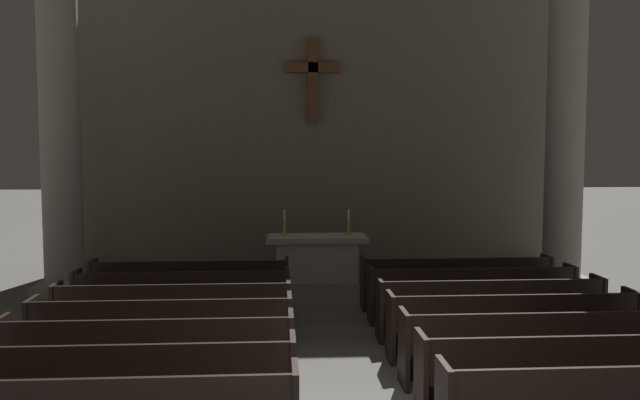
{
  "coord_description": "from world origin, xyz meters",
  "views": [
    {
      "loc": [
        -0.84,
        -5.88,
        2.95
      ],
      "look_at": [
        0.0,
        7.2,
        1.88
      ],
      "focal_mm": 36.92,
      "sensor_mm": 36.0,
      "label": 1
    }
  ],
  "objects_px": {
    "pew_left_row_2": "(130,383)",
    "candlestick_left": "(285,228)",
    "pew_left_row_6": "(183,298)",
    "pew_right_row_6": "(472,294)",
    "column_right_second": "(566,108)",
    "candlestick_right": "(349,227)",
    "altar": "(317,257)",
    "pew_right_row_5": "(490,308)",
    "pew_right_row_2": "(576,373)",
    "pew_left_row_3": "(148,354)",
    "pew_left_row_7": "(191,286)",
    "pew_right_row_7": "(456,282)",
    "pew_left_row_4": "(162,331)",
    "pew_right_row_3": "(540,346)",
    "column_left_second": "(60,106)",
    "pew_left_row_5": "(174,313)",
    "pew_right_row_4": "(513,325)"
  },
  "relations": [
    {
      "from": "pew_right_row_6",
      "to": "column_right_second",
      "type": "xyz_separation_m",
      "value": [
        2.74,
        2.71,
        3.26
      ]
    },
    {
      "from": "pew_right_row_4",
      "to": "pew_right_row_7",
      "type": "bearing_deg",
      "value": 90.0
    },
    {
      "from": "column_left_second",
      "to": "candlestick_right",
      "type": "relative_size",
      "value": 13.47
    },
    {
      "from": "pew_right_row_4",
      "to": "altar",
      "type": "relative_size",
      "value": 1.58
    },
    {
      "from": "pew_right_row_2",
      "to": "pew_right_row_4",
      "type": "relative_size",
      "value": 1.0
    },
    {
      "from": "pew_right_row_5",
      "to": "candlestick_left",
      "type": "bearing_deg",
      "value": 124.54
    },
    {
      "from": "pew_right_row_6",
      "to": "altar",
      "type": "distance_m",
      "value": 4.27
    },
    {
      "from": "pew_right_row_5",
      "to": "candlestick_left",
      "type": "xyz_separation_m",
      "value": [
        -3.1,
        4.5,
        0.71
      ]
    },
    {
      "from": "pew_left_row_3",
      "to": "column_left_second",
      "type": "xyz_separation_m",
      "value": [
        -2.74,
        5.62,
        3.26
      ]
    },
    {
      "from": "pew_right_row_2",
      "to": "pew_right_row_3",
      "type": "distance_m",
      "value": 0.97
    },
    {
      "from": "pew_left_row_5",
      "to": "pew_right_row_7",
      "type": "bearing_deg",
      "value": 21.99
    },
    {
      "from": "pew_left_row_7",
      "to": "pew_left_row_2",
      "type": "bearing_deg",
      "value": -90.0
    },
    {
      "from": "pew_left_row_2",
      "to": "altar",
      "type": "bearing_deg",
      "value": 72.06
    },
    {
      "from": "column_right_second",
      "to": "candlestick_right",
      "type": "distance_m",
      "value": 5.19
    },
    {
      "from": "pew_left_row_6",
      "to": "pew_right_row_6",
      "type": "height_order",
      "value": "same"
    },
    {
      "from": "pew_left_row_3",
      "to": "pew_left_row_5",
      "type": "distance_m",
      "value": 1.94
    },
    {
      "from": "pew_left_row_2",
      "to": "pew_right_row_4",
      "type": "relative_size",
      "value": 1.0
    },
    {
      "from": "pew_right_row_3",
      "to": "candlestick_left",
      "type": "xyz_separation_m",
      "value": [
        -3.1,
        6.44,
        0.71
      ]
    },
    {
      "from": "pew_left_row_3",
      "to": "pew_right_row_2",
      "type": "distance_m",
      "value": 4.89
    },
    {
      "from": "pew_left_row_5",
      "to": "candlestick_left",
      "type": "xyz_separation_m",
      "value": [
        1.7,
        4.5,
        0.71
      ]
    },
    {
      "from": "column_right_second",
      "to": "altar",
      "type": "relative_size",
      "value": 3.48
    },
    {
      "from": "pew_left_row_4",
      "to": "candlestick_right",
      "type": "height_order",
      "value": "candlestick_right"
    },
    {
      "from": "pew_right_row_6",
      "to": "candlestick_right",
      "type": "xyz_separation_m",
      "value": [
        -1.7,
        3.53,
        0.71
      ]
    },
    {
      "from": "pew_left_row_5",
      "to": "candlestick_right",
      "type": "height_order",
      "value": "candlestick_right"
    },
    {
      "from": "pew_left_row_2",
      "to": "column_right_second",
      "type": "bearing_deg",
      "value": 41.14
    },
    {
      "from": "pew_left_row_6",
      "to": "pew_left_row_3",
      "type": "bearing_deg",
      "value": -90.0
    },
    {
      "from": "pew_left_row_4",
      "to": "column_left_second",
      "type": "xyz_separation_m",
      "value": [
        -2.74,
        4.65,
        3.26
      ]
    },
    {
      "from": "candlestick_right",
      "to": "pew_left_row_7",
      "type": "bearing_deg",
      "value": -140.39
    },
    {
      "from": "pew_right_row_7",
      "to": "candlestick_left",
      "type": "relative_size",
      "value": 6.11
    },
    {
      "from": "pew_left_row_6",
      "to": "altar",
      "type": "bearing_deg",
      "value": 55.83
    },
    {
      "from": "pew_right_row_2",
      "to": "pew_right_row_5",
      "type": "height_order",
      "value": "same"
    },
    {
      "from": "pew_left_row_7",
      "to": "candlestick_right",
      "type": "xyz_separation_m",
      "value": [
        3.1,
        2.56,
        0.71
      ]
    },
    {
      "from": "pew_left_row_5",
      "to": "pew_right_row_5",
      "type": "bearing_deg",
      "value": 0.0
    },
    {
      "from": "pew_right_row_5",
      "to": "candlestick_right",
      "type": "bearing_deg",
      "value": 110.67
    },
    {
      "from": "pew_right_row_7",
      "to": "altar",
      "type": "xyz_separation_m",
      "value": [
        -2.4,
        2.56,
        0.06
      ]
    },
    {
      "from": "pew_left_row_7",
      "to": "pew_right_row_2",
      "type": "xyz_separation_m",
      "value": [
        4.8,
        -4.84,
        0.0
      ]
    },
    {
      "from": "altar",
      "to": "candlestick_right",
      "type": "xyz_separation_m",
      "value": [
        0.7,
        0.0,
        0.65
      ]
    },
    {
      "from": "pew_left_row_7",
      "to": "altar",
      "type": "bearing_deg",
      "value": 46.91
    },
    {
      "from": "column_left_second",
      "to": "altar",
      "type": "relative_size",
      "value": 3.48
    },
    {
      "from": "pew_right_row_2",
      "to": "candlestick_left",
      "type": "xyz_separation_m",
      "value": [
        -3.1,
        7.41,
        0.71
      ]
    },
    {
      "from": "pew_left_row_3",
      "to": "pew_left_row_7",
      "type": "bearing_deg",
      "value": 90.0
    },
    {
      "from": "pew_left_row_6",
      "to": "candlestick_left",
      "type": "distance_m",
      "value": 3.98
    },
    {
      "from": "pew_right_row_3",
      "to": "pew_right_row_7",
      "type": "height_order",
      "value": "same"
    },
    {
      "from": "pew_right_row_3",
      "to": "pew_left_row_2",
      "type": "bearing_deg",
      "value": -168.58
    },
    {
      "from": "pew_left_row_2",
      "to": "candlestick_left",
      "type": "xyz_separation_m",
      "value": [
        1.7,
        7.41,
        0.71
      ]
    },
    {
      "from": "pew_left_row_2",
      "to": "pew_left_row_5",
      "type": "bearing_deg",
      "value": 90.0
    },
    {
      "from": "pew_left_row_4",
      "to": "pew_left_row_6",
      "type": "height_order",
      "value": "same"
    },
    {
      "from": "pew_right_row_4",
      "to": "pew_right_row_5",
      "type": "relative_size",
      "value": 1.0
    },
    {
      "from": "pew_right_row_7",
      "to": "candlestick_right",
      "type": "distance_m",
      "value": 3.16
    },
    {
      "from": "altar",
      "to": "column_left_second",
      "type": "bearing_deg",
      "value": -170.92
    }
  ]
}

